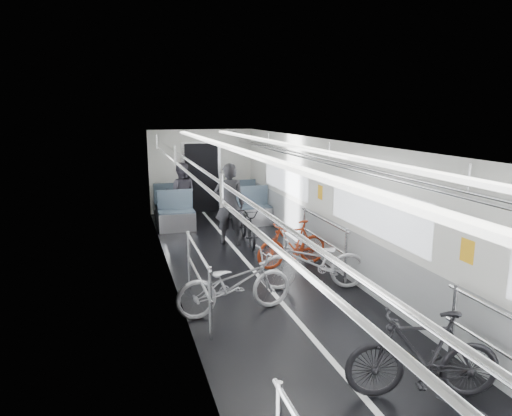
{
  "coord_description": "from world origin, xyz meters",
  "views": [
    {
      "loc": [
        -2.3,
        -6.09,
        2.93
      ],
      "look_at": [
        0.0,
        1.51,
        1.23
      ],
      "focal_mm": 32.0,
      "sensor_mm": 36.0,
      "label": 1
    }
  ],
  "objects_px": {
    "bike_right_near": "(423,355)",
    "person_seated": "(181,194)",
    "bike_left_far": "(234,283)",
    "bike_right_far": "(292,244)",
    "bike_aisle": "(248,224)",
    "person_standing": "(230,204)",
    "bike_right_mid": "(313,262)"
  },
  "relations": [
    {
      "from": "person_standing",
      "to": "person_seated",
      "type": "height_order",
      "value": "person_standing"
    },
    {
      "from": "bike_right_far",
      "to": "bike_right_near",
      "type": "bearing_deg",
      "value": -10.01
    },
    {
      "from": "bike_right_near",
      "to": "bike_right_far",
      "type": "relative_size",
      "value": 1.08
    },
    {
      "from": "bike_right_mid",
      "to": "person_seated",
      "type": "distance_m",
      "value": 5.32
    },
    {
      "from": "bike_aisle",
      "to": "bike_right_mid",
      "type": "bearing_deg",
      "value": -78.43
    },
    {
      "from": "person_seated",
      "to": "bike_aisle",
      "type": "bearing_deg",
      "value": 128.97
    },
    {
      "from": "person_standing",
      "to": "person_seated",
      "type": "bearing_deg",
      "value": -51.41
    },
    {
      "from": "bike_right_near",
      "to": "person_standing",
      "type": "bearing_deg",
      "value": -157.6
    },
    {
      "from": "bike_right_near",
      "to": "bike_aisle",
      "type": "height_order",
      "value": "bike_right_near"
    },
    {
      "from": "bike_right_near",
      "to": "bike_left_far",
      "type": "bearing_deg",
      "value": -134.98
    },
    {
      "from": "bike_left_far",
      "to": "bike_right_far",
      "type": "relative_size",
      "value": 1.19
    },
    {
      "from": "bike_right_near",
      "to": "bike_right_far",
      "type": "bearing_deg",
      "value": -165.87
    },
    {
      "from": "bike_left_far",
      "to": "person_standing",
      "type": "xyz_separation_m",
      "value": [
        0.78,
        3.49,
        0.45
      ]
    },
    {
      "from": "bike_aisle",
      "to": "person_seated",
      "type": "relative_size",
      "value": 1.03
    },
    {
      "from": "bike_right_far",
      "to": "person_standing",
      "type": "relative_size",
      "value": 0.81
    },
    {
      "from": "bike_aisle",
      "to": "person_seated",
      "type": "height_order",
      "value": "person_seated"
    },
    {
      "from": "bike_left_far",
      "to": "bike_aisle",
      "type": "height_order",
      "value": "bike_left_far"
    },
    {
      "from": "bike_right_far",
      "to": "person_standing",
      "type": "bearing_deg",
      "value": -164.05
    },
    {
      "from": "bike_right_far",
      "to": "bike_aisle",
      "type": "distance_m",
      "value": 1.77
    },
    {
      "from": "bike_right_near",
      "to": "bike_right_mid",
      "type": "relative_size",
      "value": 0.89
    },
    {
      "from": "bike_aisle",
      "to": "person_standing",
      "type": "distance_m",
      "value": 0.62
    },
    {
      "from": "bike_right_near",
      "to": "person_standing",
      "type": "height_order",
      "value": "person_standing"
    },
    {
      "from": "bike_right_far",
      "to": "person_standing",
      "type": "height_order",
      "value": "person_standing"
    },
    {
      "from": "bike_right_near",
      "to": "person_seated",
      "type": "height_order",
      "value": "person_seated"
    },
    {
      "from": "bike_right_far",
      "to": "bike_aisle",
      "type": "height_order",
      "value": "bike_right_far"
    },
    {
      "from": "bike_right_far",
      "to": "bike_left_far",
      "type": "bearing_deg",
      "value": -50.26
    },
    {
      "from": "person_standing",
      "to": "bike_right_mid",
      "type": "bearing_deg",
      "value": 121.42
    },
    {
      "from": "bike_right_far",
      "to": "person_seated",
      "type": "distance_m",
      "value": 4.25
    },
    {
      "from": "bike_left_far",
      "to": "person_seated",
      "type": "height_order",
      "value": "person_seated"
    },
    {
      "from": "bike_left_far",
      "to": "person_standing",
      "type": "height_order",
      "value": "person_standing"
    },
    {
      "from": "bike_left_far",
      "to": "person_seated",
      "type": "relative_size",
      "value": 1.07
    },
    {
      "from": "bike_right_mid",
      "to": "person_seated",
      "type": "relative_size",
      "value": 1.1
    }
  ]
}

